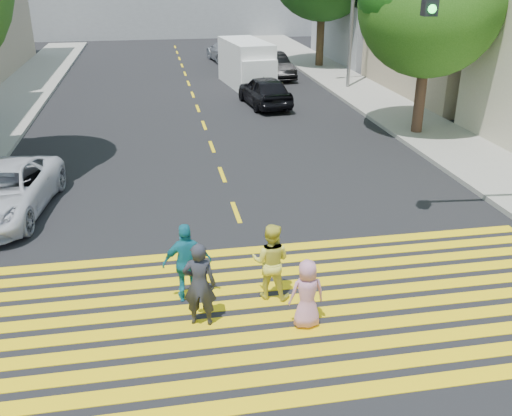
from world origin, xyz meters
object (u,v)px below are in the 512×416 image
object	(u,v)px
silver_car	(227,51)
white_van	(247,65)
pedestrian_woman	(271,261)
pedestrian_child	(307,294)
dark_car_parked	(272,66)
pedestrian_man	(200,284)
pedestrian_extra	(187,263)
dark_car_near	(265,91)
white_sedan	(3,191)

from	to	relation	value
silver_car	white_van	size ratio (longest dim) A/B	0.93
pedestrian_woman	pedestrian_child	world-z (taller)	pedestrian_woman
dark_car_parked	pedestrian_man	bearing A→B (deg)	-111.96
pedestrian_extra	dark_car_parked	distance (m)	23.65
dark_car_parked	white_van	world-z (taller)	white_van
pedestrian_child	dark_car_near	size ratio (longest dim) A/B	0.32
white_sedan	pedestrian_man	bearing A→B (deg)	-44.41
pedestrian_child	pedestrian_extra	xyz separation A→B (m)	(-2.06, 1.28, 0.15)
pedestrian_child	white_van	world-z (taller)	white_van
pedestrian_woman	white_van	bearing A→B (deg)	-76.24
white_van	pedestrian_extra	bearing A→B (deg)	-109.55
pedestrian_man	pedestrian_extra	world-z (taller)	pedestrian_man
pedestrian_child	pedestrian_man	bearing A→B (deg)	-13.92
white_sedan	white_van	xyz separation A→B (m)	(9.09, 15.66, 0.46)
pedestrian_child	pedestrian_extra	world-z (taller)	pedestrian_extra
dark_car_parked	white_van	xyz separation A→B (m)	(-1.81, -2.09, 0.41)
pedestrian_woman	dark_car_near	distance (m)	16.46
pedestrian_man	pedestrian_woman	distance (m)	1.60
pedestrian_extra	silver_car	size ratio (longest dim) A/B	0.34
dark_car_near	white_van	world-z (taller)	white_van
white_sedan	silver_car	size ratio (longest dim) A/B	0.98
pedestrian_child	dark_car_parked	distance (m)	24.43
pedestrian_man	pedestrian_woman	bearing A→B (deg)	-141.78
pedestrian_extra	pedestrian_man	bearing A→B (deg)	97.90
pedestrian_woman	dark_car_parked	bearing A→B (deg)	-79.89
pedestrian_extra	white_sedan	world-z (taller)	pedestrian_extra
pedestrian_man	pedestrian_child	size ratio (longest dim) A/B	1.24
pedestrian_woman	pedestrian_extra	world-z (taller)	pedestrian_extra
silver_car	dark_car_near	bearing A→B (deg)	83.52
pedestrian_woman	pedestrian_child	xyz separation A→B (m)	(0.45, -1.08, -0.13)
pedestrian_child	white_sedan	distance (m)	9.06
white_sedan	dark_car_parked	xyz separation A→B (m)	(10.90, 17.76, 0.05)
pedestrian_child	white_van	size ratio (longest dim) A/B	0.26
white_sedan	dark_car_near	world-z (taller)	dark_car_near
pedestrian_extra	white_sedan	xyz separation A→B (m)	(-4.47, 5.00, -0.15)
silver_car	white_van	xyz separation A→B (m)	(0.00, -8.37, 0.42)
pedestrian_woman	white_sedan	size ratio (longest dim) A/B	0.33
pedestrian_woman	dark_car_near	xyz separation A→B (m)	(3.04, 16.17, -0.08)
pedestrian_woman	silver_car	distance (m)	29.39
pedestrian_man	pedestrian_extra	xyz separation A→B (m)	(-0.16, 0.88, -0.01)
pedestrian_extra	dark_car_near	bearing A→B (deg)	-108.89
pedestrian_extra	dark_car_parked	xyz separation A→B (m)	(6.43, 22.76, -0.10)
white_sedan	dark_car_near	xyz separation A→B (m)	(9.12, 10.97, 0.05)
pedestrian_woman	pedestrian_extra	distance (m)	1.63
silver_car	dark_car_parked	bearing A→B (deg)	99.50
pedestrian_man	dark_car_parked	distance (m)	24.46
pedestrian_man	white_sedan	xyz separation A→B (m)	(-4.63, 5.88, -0.17)
pedestrian_woman	silver_car	size ratio (longest dim) A/B	0.33
white_sedan	white_van	bearing A→B (deg)	67.23
white_van	pedestrian_child	bearing A→B (deg)	-103.60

